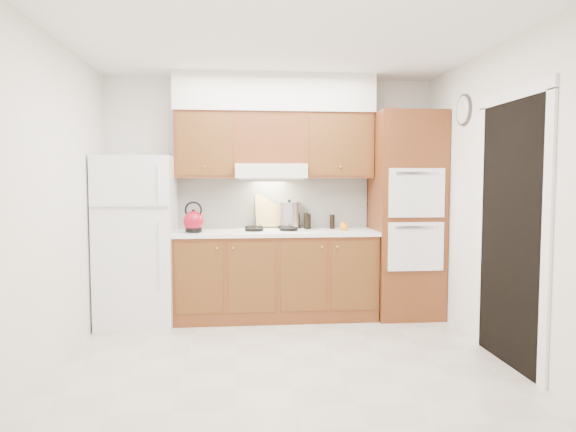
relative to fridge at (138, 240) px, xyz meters
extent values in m
plane|color=beige|center=(1.41, -1.14, -0.86)|extent=(3.60, 3.60, 0.00)
plane|color=white|center=(1.41, -1.14, 1.74)|extent=(3.60, 3.60, 0.00)
cube|color=white|center=(1.41, 0.36, 0.44)|extent=(3.60, 0.02, 2.60)
cube|color=white|center=(-0.40, -1.14, 0.44)|extent=(0.02, 3.00, 2.60)
cube|color=white|center=(3.21, -1.14, 0.44)|extent=(0.02, 3.00, 2.60)
cube|color=white|center=(0.00, 0.00, 0.00)|extent=(0.75, 0.72, 1.72)
cube|color=brown|center=(1.43, 0.06, -0.41)|extent=(2.11, 0.60, 0.90)
cube|color=white|center=(1.43, 0.05, 0.06)|extent=(2.13, 0.62, 0.04)
cube|color=white|center=(1.43, 0.34, 0.36)|extent=(2.11, 0.03, 0.56)
cube|color=brown|center=(2.85, 0.03, 0.24)|extent=(0.70, 0.65, 2.20)
cube|color=brown|center=(0.69, 0.19, 0.99)|extent=(0.63, 0.33, 0.70)
cube|color=brown|center=(2.12, 0.19, 0.99)|extent=(0.73, 0.33, 0.70)
cube|color=silver|center=(1.38, 0.13, 0.71)|extent=(0.75, 0.45, 0.15)
cube|color=brown|center=(1.38, 0.19, 1.06)|extent=(0.75, 0.33, 0.55)
cube|color=silver|center=(1.43, 0.18, 1.54)|extent=(2.13, 0.36, 0.40)
cube|color=white|center=(1.38, 0.07, 0.09)|extent=(0.74, 0.50, 0.01)
cube|color=black|center=(3.19, -1.49, 0.19)|extent=(0.02, 0.90, 2.10)
cylinder|color=#3F3833|center=(3.19, -0.59, 1.29)|extent=(0.02, 0.30, 0.30)
sphere|color=maroon|center=(0.58, -0.04, 0.20)|extent=(0.26, 0.26, 0.21)
cube|color=tan|center=(1.36, 0.31, 0.28)|extent=(0.28, 0.13, 0.35)
cylinder|color=#A9A9AE|center=(1.60, 0.25, 0.24)|extent=(0.29, 0.29, 0.26)
cylinder|color=black|center=(1.78, 0.20, 0.17)|extent=(0.06, 0.06, 0.18)
cylinder|color=black|center=(1.81, 0.26, 0.16)|extent=(0.06, 0.06, 0.16)
cylinder|color=black|center=(2.07, 0.22, 0.16)|extent=(0.07, 0.07, 0.16)
sphere|color=orange|center=(2.17, 0.03, 0.12)|extent=(0.08, 0.08, 0.07)
sphere|color=#FFA00D|center=(2.17, 0.08, 0.12)|extent=(0.09, 0.09, 0.09)
camera|label=1|loc=(1.04, -5.37, 0.62)|focal=32.00mm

